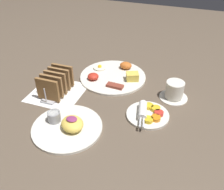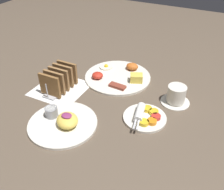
{
  "view_description": "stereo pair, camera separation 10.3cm",
  "coord_description": "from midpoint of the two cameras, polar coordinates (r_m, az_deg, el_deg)",
  "views": [
    {
      "loc": [
        0.32,
        -0.76,
        0.63
      ],
      "look_at": [
        0.04,
        0.04,
        0.03
      ],
      "focal_mm": 40.0,
      "sensor_mm": 36.0,
      "label": 1
    },
    {
      "loc": [
        0.42,
        -0.72,
        0.63
      ],
      "look_at": [
        0.04,
        0.04,
        0.03
      ],
      "focal_mm": 40.0,
      "sensor_mm": 36.0,
      "label": 2
    }
  ],
  "objects": [
    {
      "name": "plate_foreground",
      "position": [
        0.94,
        -8.08,
        -6.13
      ],
      "size": [
        0.26,
        0.26,
        0.06
      ],
      "color": "silver",
      "rests_on": "ground_plane"
    },
    {
      "name": "coffee_cup",
      "position": [
        1.07,
        17.16,
        -0.16
      ],
      "size": [
        0.12,
        0.12,
        0.08
      ],
      "color": "silver",
      "rests_on": "ground_plane"
    },
    {
      "name": "ground_plane",
      "position": [
        1.04,
        0.03,
        -1.92
      ],
      "size": [
        3.0,
        3.0,
        0.0
      ],
      "primitive_type": "plane",
      "color": "brown"
    },
    {
      "name": "plate_breakfast",
      "position": [
        1.2,
        3.96,
        4.3
      ],
      "size": [
        0.31,
        0.31,
        0.05
      ],
      "color": "silver",
      "rests_on": "ground_plane"
    },
    {
      "name": "plate_condiments",
      "position": [
        0.97,
        10.55,
        -4.97
      ],
      "size": [
        0.17,
        0.18,
        0.04
      ],
      "color": "silver",
      "rests_on": "ground_plane"
    },
    {
      "name": "napkin_flat",
      "position": [
        1.14,
        -9.18,
        1.34
      ],
      "size": [
        0.22,
        0.22,
        0.0
      ],
      "color": "white",
      "rests_on": "ground_plane"
    },
    {
      "name": "toast_rack",
      "position": [
        1.11,
        -9.42,
        3.48
      ],
      "size": [
        0.1,
        0.18,
        0.1
      ],
      "color": "#B7B7BC",
      "rests_on": "ground_plane"
    }
  ]
}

